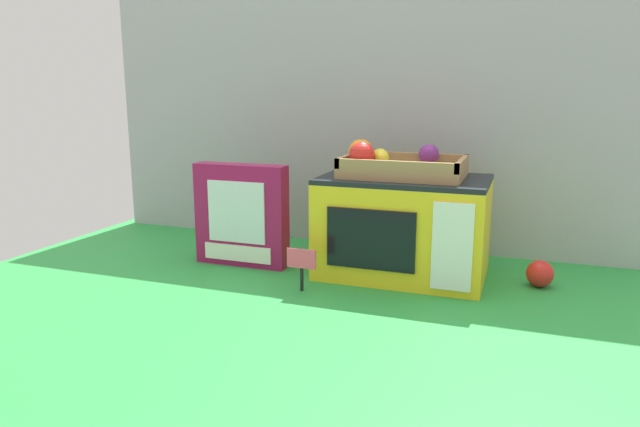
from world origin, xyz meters
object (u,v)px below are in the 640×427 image
(toy_microwave, at_px, (403,227))
(loose_toy_apple, at_px, (540,274))
(price_sign, at_px, (301,263))
(cookie_set_box, at_px, (241,215))
(food_groups_crate, at_px, (395,165))

(toy_microwave, xyz_separation_m, loose_toy_apple, (0.32, 0.02, -0.09))
(toy_microwave, relative_size, loose_toy_apple, 6.33)
(toy_microwave, height_order, loose_toy_apple, toy_microwave)
(price_sign, xyz_separation_m, loose_toy_apple, (0.52, 0.22, -0.03))
(toy_microwave, height_order, cookie_set_box, cookie_set_box)
(cookie_set_box, xyz_separation_m, price_sign, (0.22, -0.14, -0.07))
(cookie_set_box, height_order, loose_toy_apple, cookie_set_box)
(toy_microwave, xyz_separation_m, cookie_set_box, (-0.42, -0.06, 0.01))
(price_sign, bearing_deg, food_groups_crate, 49.96)
(loose_toy_apple, bearing_deg, cookie_set_box, -173.95)
(toy_microwave, relative_size, food_groups_crate, 1.39)
(price_sign, height_order, loose_toy_apple, price_sign)
(price_sign, bearing_deg, toy_microwave, 45.86)
(food_groups_crate, bearing_deg, cookie_set_box, -171.18)
(loose_toy_apple, bearing_deg, price_sign, -157.08)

